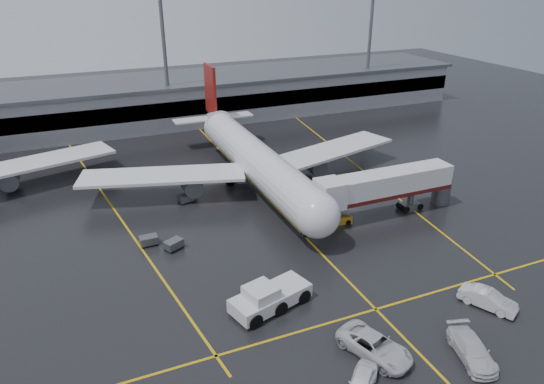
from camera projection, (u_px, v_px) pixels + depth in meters
name	position (u px, v px, depth m)	size (l,w,h in m)	color
ground	(280.00, 212.00, 64.28)	(220.00, 220.00, 0.00)	black
apron_line_centre	(280.00, 211.00, 64.28)	(0.25, 90.00, 0.02)	gold
apron_line_stop	(376.00, 309.00, 45.86)	(60.00, 0.25, 0.02)	gold
apron_line_left	(112.00, 207.00, 65.52)	(0.25, 70.00, 0.02)	gold
apron_line_right	(357.00, 166.00, 79.07)	(0.25, 70.00, 0.02)	gold
terminal	(187.00, 98.00, 102.63)	(122.00, 19.00, 8.60)	gray
light_mast_mid	(165.00, 54.00, 91.67)	(3.00, 1.20, 25.45)	#595B60
light_mast_right	(370.00, 41.00, 107.73)	(3.00, 1.20, 25.45)	#595B60
main_airliner	(253.00, 157.00, 70.66)	(48.80, 45.60, 14.10)	silver
jet_bridge	(386.00, 187.00, 61.87)	(19.90, 3.40, 6.05)	silver
pushback_tractor	(269.00, 298.00, 45.66)	(8.31, 5.16, 2.77)	silver
belt_loader	(338.00, 219.00, 61.22)	(3.38, 1.90, 2.04)	#C48C1A
service_van_a	(375.00, 346.00, 40.13)	(2.97, 6.45, 1.79)	silver
service_van_b	(472.00, 349.00, 39.86)	(2.32, 5.71, 1.66)	silver
service_van_c	(488.00, 299.00, 45.87)	(1.81, 5.19, 1.71)	silver
service_van_d	(362.00, 382.00, 36.80)	(1.76, 4.36, 1.49)	white
baggage_cart_a	(174.00, 244.00, 55.48)	(2.37, 2.06, 1.12)	#595B60
baggage_cart_b	(149.00, 240.00, 56.29)	(2.03, 1.34, 1.12)	#595B60
baggage_cart_c	(186.00, 198.00, 66.62)	(2.26, 1.76, 1.12)	#595B60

